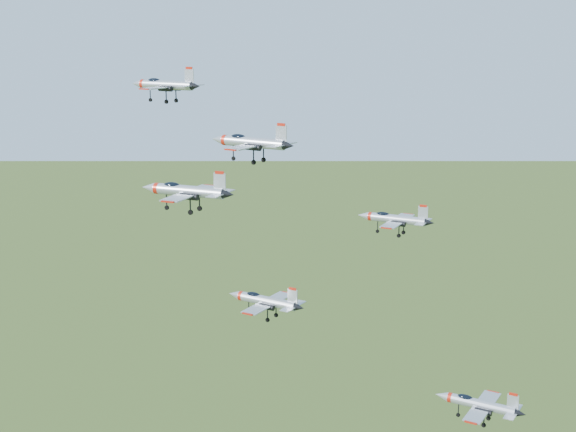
% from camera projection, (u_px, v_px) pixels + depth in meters
% --- Properties ---
extents(jet_lead, '(13.65, 11.31, 3.65)m').
position_uv_depth(jet_lead, '(164.00, 85.00, 126.30)').
color(jet_lead, '#AAAEB7').
extents(jet_left_high, '(13.30, 11.05, 3.55)m').
position_uv_depth(jet_left_high, '(251.00, 142.00, 106.96)').
color(jet_left_high, '#AAAEB7').
extents(jet_right_high, '(11.99, 9.90, 3.21)m').
position_uv_depth(jet_right_high, '(186.00, 190.00, 91.42)').
color(jet_right_high, '#AAAEB7').
extents(jet_left_low, '(10.90, 8.95, 2.92)m').
position_uv_depth(jet_left_low, '(394.00, 219.00, 108.38)').
color(jet_left_low, '#AAAEB7').
extents(jet_right_low, '(10.88, 9.03, 2.91)m').
position_uv_depth(jet_right_low, '(265.00, 300.00, 97.63)').
color(jet_right_low, '#AAAEB7').
extents(jet_trail, '(11.12, 9.20, 2.97)m').
position_uv_depth(jet_trail, '(478.00, 404.00, 95.89)').
color(jet_trail, '#AAAEB7').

